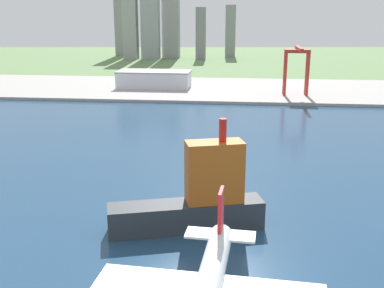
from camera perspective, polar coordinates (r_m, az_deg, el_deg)
ground_plane at (r=257.85m, az=-2.31°, el=-0.03°), size 2400.00×2400.00×0.00m
water_bay at (r=201.60m, az=-4.85°, el=-4.62°), size 840.00×360.00×0.15m
industrial_pier at (r=442.30m, az=1.37°, el=6.79°), size 840.00×140.00×2.50m
container_barge at (r=155.03m, az=0.67°, el=-6.66°), size 52.53×24.61×37.49m
port_crane_red at (r=404.76m, az=12.77°, el=9.91°), size 20.95×42.25×41.24m
warehouse_main at (r=446.32m, az=-4.66°, el=7.98°), size 68.94×32.20×15.29m
distant_skyline at (r=771.60m, az=-4.19°, el=14.92°), size 202.70×72.44×141.17m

